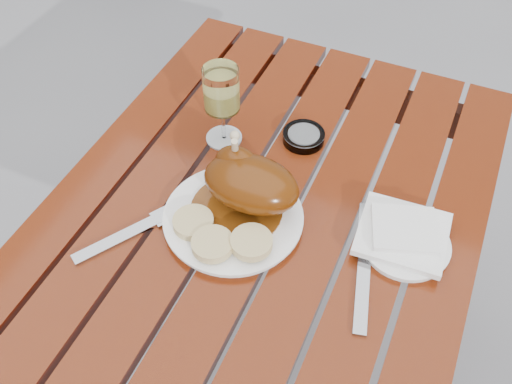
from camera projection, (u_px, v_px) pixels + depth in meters
table at (254, 324)px, 1.35m from camera, size 0.80×1.20×0.75m
dinner_plate at (233, 218)px, 1.07m from camera, size 0.27×0.27×0.02m
roast_duck at (248, 182)px, 1.05m from camera, size 0.20×0.18×0.13m
bread_dumplings at (219, 236)px, 1.01m from camera, size 0.19×0.11×0.02m
wine_glass at (222, 106)px, 1.15m from camera, size 0.09×0.09×0.18m
side_plate at (405, 244)px, 1.03m from camera, size 0.21×0.21×0.01m
napkin at (403, 234)px, 1.03m from camera, size 0.17×0.16×0.01m
ashtray at (304, 137)px, 1.21m from camera, size 0.11×0.11×0.02m
fork at (124, 236)px, 1.05m from camera, size 0.13×0.18×0.01m
knife at (363, 274)px, 0.99m from camera, size 0.08×0.24×0.01m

